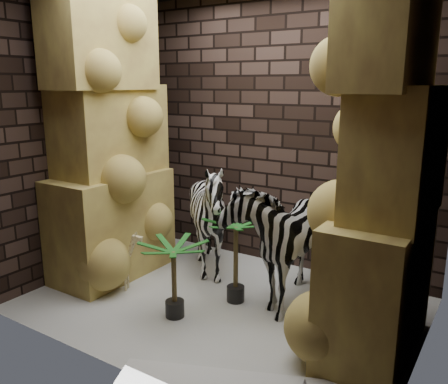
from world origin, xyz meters
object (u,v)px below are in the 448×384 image
Objects in this scene: zebra_left at (209,224)px; giraffe_toy at (118,259)px; palm_back at (174,279)px; palm_front at (236,260)px; zebra_right at (283,226)px.

giraffe_toy is at bearing -124.37° from zebra_left.
palm_front is at bearing 61.50° from palm_back.
giraffe_toy is (-0.57, -0.79, -0.27)m from zebra_left.
palm_front is (-0.32, -0.33, -0.30)m from zebra_right.
palm_front is 0.63m from palm_back.
zebra_left is 2.04× the size of giraffe_toy.
zebra_left is at bearing 105.72° from palm_back.
zebra_left is at bearing 33.07° from giraffe_toy.
zebra_left is (-0.88, 0.05, -0.14)m from zebra_right.
zebra_left reaches higher than giraffe_toy.
palm_front reaches higher than palm_back.
giraffe_toy is 0.75× the size of palm_front.
giraffe_toy is 1.21m from palm_front.
palm_back is at bearing -72.56° from zebra_left.
palm_front is at bearing -137.20° from zebra_right.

